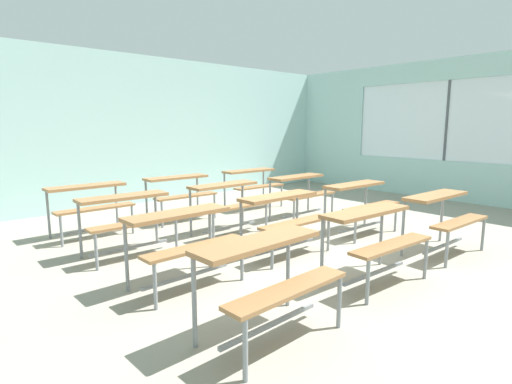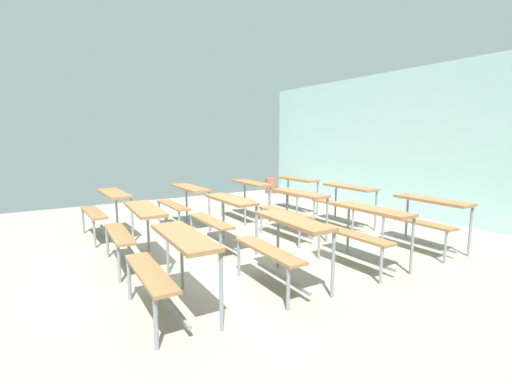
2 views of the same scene
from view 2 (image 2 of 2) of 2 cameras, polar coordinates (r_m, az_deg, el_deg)
ground at (r=5.08m, az=-4.49°, el=-10.26°), size 10.00×9.00×0.05m
wall_back at (r=7.95m, az=25.71°, el=6.95°), size 10.00×0.12×3.00m
desk_bench_r0c0 at (r=6.29m, az=-22.45°, el=-1.68°), size 1.12×0.63×0.74m
desk_bench_r0c1 at (r=4.81m, az=-18.40°, el=-4.50°), size 1.13×0.64×0.74m
desk_bench_r0c2 at (r=3.41m, az=-13.03°, el=-9.67°), size 1.12×0.62×0.74m
desk_bench_r1c0 at (r=6.56m, az=-11.29°, el=-0.77°), size 1.11×0.62×0.74m
desk_bench_r1c1 at (r=5.26m, az=-5.15°, el=-2.98°), size 1.10×0.59×0.74m
desk_bench_r1c2 at (r=3.94m, az=4.54°, el=-6.93°), size 1.12×0.62×0.74m
desk_bench_r2c0 at (r=7.14m, az=-1.59°, el=0.15°), size 1.11×0.61×0.74m
desk_bench_r2c1 at (r=5.86m, az=6.03°, el=-1.78°), size 1.11×0.62×0.74m
desk_bench_r2c2 at (r=4.73m, az=16.86°, el=-4.64°), size 1.11×0.61×0.74m
desk_bench_r3c0 at (r=7.84m, az=5.90°, el=0.88°), size 1.11×0.61×0.74m
desk_bench_r3c1 at (r=6.74m, az=13.89°, el=-0.61°), size 1.11×0.61×0.74m
desk_bench_r3c2 at (r=5.73m, az=25.35°, el=-2.81°), size 1.11×0.62×0.74m
trash_bin at (r=10.54m, az=2.34°, el=1.03°), size 0.32×0.32×0.44m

